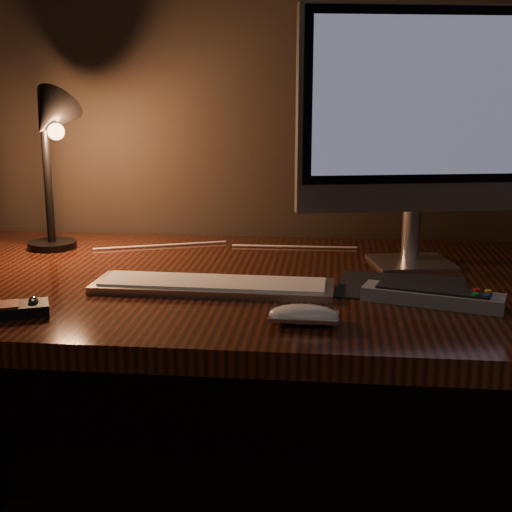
# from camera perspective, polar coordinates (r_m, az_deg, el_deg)

# --- Properties ---
(desk) EXTENTS (1.60, 0.75, 0.75)m
(desk) POSITION_cam_1_polar(r_m,az_deg,el_deg) (1.43, 0.31, -6.03)
(desk) COLOR #3D190E
(desk) RESTS_ON ground
(monitor) EXTENTS (0.47, 0.17, 0.50)m
(monitor) POSITION_cam_1_polar(r_m,az_deg,el_deg) (1.42, 12.92, 10.91)
(monitor) COLOR silver
(monitor) RESTS_ON desk
(keyboard) EXTENTS (0.42, 0.13, 0.02)m
(keyboard) POSITION_cam_1_polar(r_m,az_deg,el_deg) (1.25, -3.46, -2.33)
(keyboard) COLOR silver
(keyboard) RESTS_ON desk
(mousepad) EXTENTS (0.24, 0.21, 0.00)m
(mousepad) POSITION_cam_1_polar(r_m,az_deg,el_deg) (1.29, 11.58, -2.45)
(mousepad) COLOR black
(mousepad) RESTS_ON desk
(mouse) EXTENTS (0.11, 0.06, 0.02)m
(mouse) POSITION_cam_1_polar(r_m,az_deg,el_deg) (1.07, 3.83, -4.91)
(mouse) COLOR white
(mouse) RESTS_ON desk
(tv_remote) EXTENTS (0.23, 0.12, 0.03)m
(tv_remote) POSITION_cam_1_polar(r_m,az_deg,el_deg) (1.20, 13.94, -3.15)
(tv_remote) COLOR gray
(tv_remote) RESTS_ON desk
(papers) EXTENTS (0.13, 0.11, 0.01)m
(papers) POSITION_cam_1_polar(r_m,az_deg,el_deg) (1.27, -1.19, -2.38)
(papers) COLOR white
(papers) RESTS_ON desk
(desk_lamp) EXTENTS (0.16, 0.18, 0.35)m
(desk_lamp) POSITION_cam_1_polar(r_m,az_deg,el_deg) (1.56, -16.15, 8.90)
(desk_lamp) COLOR black
(desk_lamp) RESTS_ON desk
(cable) EXTENTS (0.57, 0.09, 0.00)m
(cable) POSITION_cam_1_polar(r_m,az_deg,el_deg) (1.57, -2.35, 0.71)
(cable) COLOR white
(cable) RESTS_ON desk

